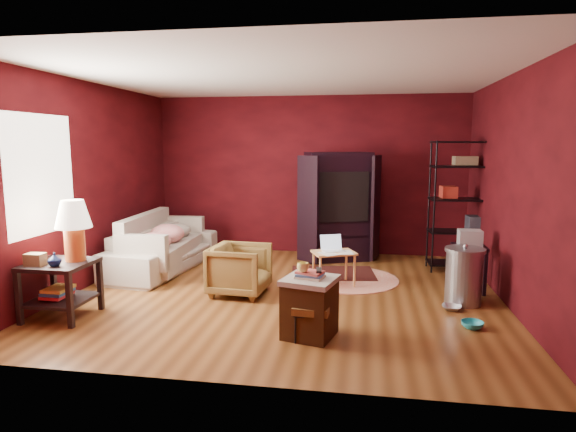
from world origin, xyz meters
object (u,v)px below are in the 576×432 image
Objects in this scene: sofa at (163,242)px; side_table at (67,247)px; hamper at (310,306)px; wire_shelving at (464,200)px; tv_armoire at (338,204)px; armchair at (240,267)px; laptop_desk at (334,255)px.

sofa is 1.68× the size of side_table.
sofa is 2.15m from side_table.
sofa is at bearing 138.58° from hamper.
tv_armoire is at bearing 164.49° from wire_shelving.
sofa is 4.71m from wire_shelving.
sofa is 3.09× the size of armchair.
armchair is 1.64m from hamper.
sofa is at bearing 84.56° from side_table.
hamper is at bearing -3.34° from side_table.
side_table reaches higher than sofa.
sofa is 1.83m from armchair.
sofa is at bearing -177.14° from tv_armoire.
wire_shelving is at bearing 55.87° from hamper.
side_table is (-0.20, -2.11, 0.36)m from sofa.
armchair reaches higher than hamper.
armchair is 1.02× the size of hamper.
hamper is (2.78, -0.16, -0.48)m from side_table.
armchair is at bearing 32.32° from side_table.
wire_shelving is at bearing 8.30° from laptop_desk.
laptop_desk is (0.12, 1.83, 0.11)m from hamper.
wire_shelving is at bearing -75.29° from sofa.
tv_armoire reaches higher than sofa.
sofa is 3.44m from hamper.
tv_armoire is at bearing 68.27° from laptop_desk.
wire_shelving is at bearing -30.61° from tv_armoire.
armchair is 2.08m from side_table.
side_table is 0.66× the size of wire_shelving.
hamper reaches higher than laptop_desk.
tv_armoire is at bearing -24.09° from armchair.
side_table reaches higher than hamper.
laptop_desk is at bearing -59.57° from armchair.
hamper is 1.01× the size of laptop_desk.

